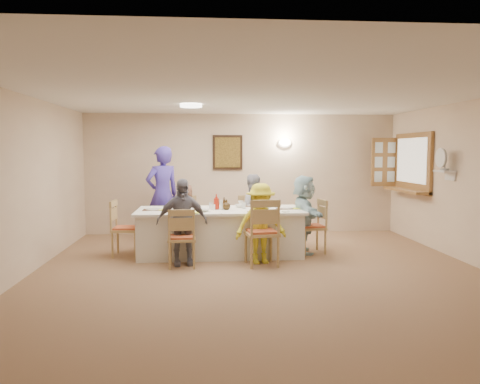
{
  "coord_description": "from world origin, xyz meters",
  "views": [
    {
      "loc": [
        -0.8,
        -6.3,
        1.73
      ],
      "look_at": [
        -0.2,
        1.4,
        1.05
      ],
      "focal_mm": 35.0,
      "sensor_mm": 36.0,
      "label": 1
    }
  ],
  "objects": [
    {
      "name": "condiment_ketchup",
      "position": [
        -0.59,
        1.42,
        0.89
      ],
      "size": [
        0.11,
        0.12,
        0.26
      ],
      "primitive_type": "imported",
      "rotation": [
        0.0,
        0.0,
        0.08
      ],
      "color": "#B4200F",
      "rests_on": "dining_table"
    },
    {
      "name": "wall_sconce",
      "position": [
        0.9,
        3.44,
        1.9
      ],
      "size": [
        0.26,
        0.09,
        0.18
      ],
      "primitive_type": "ellipsoid",
      "color": "white",
      "rests_on": "room_walls"
    },
    {
      "name": "chair_back_left",
      "position": [
        -1.13,
        2.23,
        0.46
      ],
      "size": [
        0.45,
        0.45,
        0.91
      ],
      "primitive_type": null,
      "rotation": [
        0.0,
        0.0,
        0.04
      ],
      "color": "tan",
      "rests_on": "ground"
    },
    {
      "name": "room_walls",
      "position": [
        0.0,
        0.0,
        1.51
      ],
      "size": [
        7.0,
        7.0,
        7.0
      ],
      "color": "beige",
      "rests_on": "ground"
    },
    {
      "name": "chair_front_right",
      "position": [
        0.07,
        0.63,
        0.51
      ],
      "size": [
        0.55,
        0.55,
        1.03
      ],
      "primitive_type": null,
      "rotation": [
        0.0,
        0.0,
        3.26
      ],
      "color": "tan",
      "rests_on": "ground"
    },
    {
      "name": "dining_table",
      "position": [
        -0.53,
        1.43,
        0.38
      ],
      "size": [
        2.75,
        1.16,
        0.76
      ],
      "primitive_type": "cube",
      "color": "white",
      "rests_on": "ground"
    },
    {
      "name": "shutter_door",
      "position": [
        2.95,
        3.16,
        1.5
      ],
      "size": [
        0.55,
        0.04,
        1.0
      ],
      "primitive_type": "cube",
      "color": "olive",
      "rests_on": "room_walls"
    },
    {
      "name": "napkin_fl",
      "position": [
        -0.95,
        0.96,
        0.77
      ],
      "size": [
        0.15,
        0.15,
        0.01
      ],
      "primitive_type": "cube",
      "color": "#EBFF35",
      "rests_on": "dining_table"
    },
    {
      "name": "napkin_br",
      "position": [
        0.25,
        1.8,
        0.77
      ],
      "size": [
        0.14,
        0.14,
        0.01
      ],
      "primitive_type": "cube",
      "color": "#EBFF35",
      "rests_on": "dining_table"
    },
    {
      "name": "napkin_bl",
      "position": [
        -0.95,
        1.8,
        0.77
      ],
      "size": [
        0.14,
        0.14,
        0.01
      ],
      "primitive_type": "cube",
      "color": "#EBFF35",
      "rests_on": "dining_table"
    },
    {
      "name": "drinking_glass",
      "position": [
        -0.68,
        1.48,
        0.82
      ],
      "size": [
        0.07,
        0.07,
        0.1
      ],
      "primitive_type": "cylinder",
      "color": "silver",
      "rests_on": "dining_table"
    },
    {
      "name": "napkin_re",
      "position": [
        0.77,
        1.38,
        0.77
      ],
      "size": [
        0.15,
        0.15,
        0.01
      ],
      "primitive_type": "cube",
      "color": "#EBFF35",
      "rests_on": "dining_table"
    },
    {
      "name": "placemat_fl",
      "position": [
        -1.13,
        1.01,
        0.76
      ],
      "size": [
        0.34,
        0.25,
        0.01
      ],
      "primitive_type": "cube",
      "color": "#472B19",
      "rests_on": "dining_table"
    },
    {
      "name": "serving_hatch",
      "position": [
        3.21,
        2.4,
        1.5
      ],
      "size": [
        0.06,
        1.5,
        1.15
      ],
      "primitive_type": "cube",
      "color": "olive",
      "rests_on": "room_walls"
    },
    {
      "name": "wall_picture",
      "position": [
        -0.3,
        3.46,
        1.7
      ],
      "size": [
        0.62,
        0.05,
        0.72
      ],
      "color": "#301E10",
      "rests_on": "room_walls"
    },
    {
      "name": "plate_br",
      "position": [
        0.07,
        1.85,
        0.77
      ],
      "size": [
        0.23,
        0.23,
        0.01
      ],
      "primitive_type": "cylinder",
      "color": "white",
      "rests_on": "dining_table"
    },
    {
      "name": "plate_fr",
      "position": [
        0.07,
        1.01,
        0.77
      ],
      "size": [
        0.24,
        0.24,
        0.02
      ],
      "primitive_type": "cylinder",
      "color": "white",
      "rests_on": "dining_table"
    },
    {
      "name": "chair_left_end",
      "position": [
        -2.08,
        1.43,
        0.47
      ],
      "size": [
        0.47,
        0.47,
        0.93
      ],
      "primitive_type": null,
      "rotation": [
        0.0,
        0.0,
        1.52
      ],
      "color": "tan",
      "rests_on": "ground"
    },
    {
      "name": "placemat_br",
      "position": [
        0.07,
        1.85,
        0.76
      ],
      "size": [
        0.33,
        0.25,
        0.01
      ],
      "primitive_type": "cube",
      "color": "#472B19",
      "rests_on": "dining_table"
    },
    {
      "name": "condiment_brown",
      "position": [
        -0.46,
        1.52,
        0.86
      ],
      "size": [
        0.09,
        0.09,
        0.19
      ],
      "primitive_type": "imported",
      "rotation": [
        0.0,
        0.0,
        0.01
      ],
      "color": "#39260F",
      "rests_on": "dining_table"
    },
    {
      "name": "bowl_b",
      "position": [
        -0.17,
        1.65,
        0.79
      ],
      "size": [
        0.2,
        0.2,
        0.06
      ],
      "primitive_type": "imported",
      "rotation": [
        0.0,
        0.0,
        -0.06
      ],
      "color": "white",
      "rests_on": "dining_table"
    },
    {
      "name": "diner_right_end",
      "position": [
        0.89,
        1.43,
        0.66
      ],
      "size": [
        1.24,
        0.43,
        1.32
      ],
      "primitive_type": "imported",
      "rotation": [
        0.0,
        0.0,
        1.56
      ],
      "color": "silver",
      "rests_on": "ground"
    },
    {
      "name": "plate_re",
      "position": [
        0.59,
        1.43,
        0.77
      ],
      "size": [
        0.22,
        0.22,
        0.01
      ],
      "primitive_type": "cylinder",
      "color": "white",
      "rests_on": "dining_table"
    },
    {
      "name": "caregiver",
      "position": [
        -1.58,
        2.58,
        0.91
      ],
      "size": [
        1.04,
        1.01,
        1.82
      ],
      "primitive_type": "imported",
      "rotation": [
        0.0,
        0.0,
        3.67
      ],
      "color": "#41329C",
      "rests_on": "ground"
    },
    {
      "name": "plate_le",
      "position": [
        -1.63,
        1.43,
        0.77
      ],
      "size": [
        0.25,
        0.25,
        0.02
      ],
      "primitive_type": "cylinder",
      "color": "white",
      "rests_on": "dining_table"
    },
    {
      "name": "teacup_b",
      "position": [
        -0.15,
        1.94,
        0.8
      ],
      "size": [
        0.1,
        0.1,
        0.09
      ],
      "primitive_type": "imported",
      "rotation": [
        0.0,
        0.0,
        0.05
      ],
      "color": "white",
      "rests_on": "dining_table"
    },
    {
      "name": "teacup_a",
      "position": [
        -1.31,
        1.09,
        0.8
      ],
      "size": [
        0.12,
        0.12,
        0.09
      ],
      "primitive_type": "imported",
      "rotation": [
        0.0,
        0.0,
        0.06
      ],
      "color": "white",
      "rests_on": "dining_table"
    },
    {
      "name": "bowl_a",
      "position": [
        -0.81,
        1.15,
        0.79
      ],
      "size": [
        0.28,
        0.28,
        0.05
      ],
      "primitive_type": "imported",
      "rotation": [
        0.0,
        0.0,
        -0.14
      ],
      "color": "white",
      "rests_on": "dining_table"
    },
    {
      "name": "chair_front_left",
      "position": [
        -1.13,
        0.63,
        0.45
      ],
      "size": [
        0.44,
        0.44,
        0.89
      ],
      "primitive_type": null,
      "rotation": [
        0.0,
        0.0,
        3.18
      ],
      "color": "tan",
      "rests_on": "ground"
    },
    {
      "name": "ceiling_light",
      "position": [
        -1.0,
        1.5,
        2.47
      ],
      "size": [
        0.36,
        0.36,
        0.05
      ],
      "primitive_type": "cylinder",
      "color": "white",
      "rests_on": "room_walls"
    },
    {
      "name": "condiment_malt",
      "position": [
        -0.43,
        1.36,
        0.84
      ],
      "size": [
        0.23,
        0.23,
        0.17
      ],
      "primitive_type": "imported",
      "rotation": [
        0.0,
        0.0,
        -0.4
      ],
      "color": "#39260F",
      "rests_on": "dining_table"
    },
    {
      "name": "desk_fan",
      "position": [
        3.1,
        1.05,
        1.55
      ],
      "size": [
        0.3,
        0.3,
        0.28
      ],
      "primitive_type": null,
      "color": "#A5A5A8",
      "rests_on": "fan_shelf"
    },
    {
      "name": "napkin_fr",
      "position": [
        0.25,
        0.96,
        0.77
      ],
      "size": [
        0.13,
        0.13,
        0.01
      ],
      "primitive_type": "cube",
      "color": "#EBFF35",
      "rests_on": "dining_table"
    },
    {
      "name": "placemat_bl",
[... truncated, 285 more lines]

